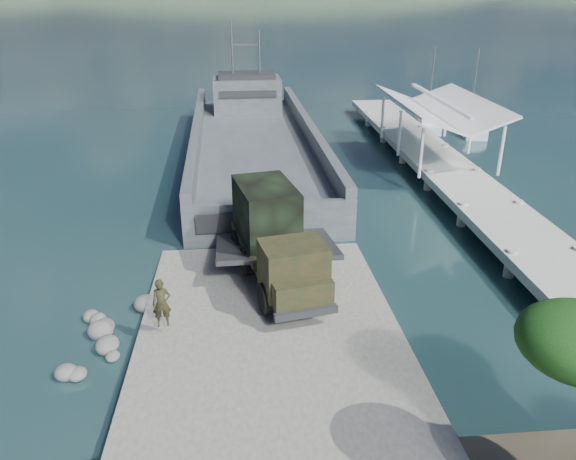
# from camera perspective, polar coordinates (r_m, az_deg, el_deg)

# --- Properties ---
(ground) EXTENTS (1400.00, 1400.00, 0.00)m
(ground) POSITION_cam_1_polar(r_m,az_deg,el_deg) (22.10, -1.82, -10.99)
(ground) COLOR #193C3C
(ground) RESTS_ON ground
(boat_ramp) EXTENTS (10.00, 18.00, 0.50)m
(boat_ramp) POSITION_cam_1_polar(r_m,az_deg,el_deg) (21.14, -1.66, -11.98)
(boat_ramp) COLOR slate
(boat_ramp) RESTS_ON ground
(shoreline_rocks) EXTENTS (3.20, 5.60, 0.90)m
(shoreline_rocks) POSITION_cam_1_polar(r_m,az_deg,el_deg) (23.10, -17.71, -10.56)
(shoreline_rocks) COLOR slate
(shoreline_rocks) RESTS_ON ground
(pier) EXTENTS (6.40, 44.00, 6.10)m
(pier) POSITION_cam_1_polar(r_m,az_deg,el_deg) (40.92, 15.12, 7.47)
(pier) COLOR #BABAAF
(pier) RESTS_ON ground
(landing_craft) EXTENTS (9.73, 35.67, 10.53)m
(landing_craft) POSITION_cam_1_polar(r_m,az_deg,el_deg) (43.09, -3.47, 8.05)
(landing_craft) COLOR #40484C
(landing_craft) RESTS_ON ground
(military_truck) EXTENTS (4.07, 8.57, 3.83)m
(military_truck) POSITION_cam_1_polar(r_m,az_deg,el_deg) (24.56, -1.38, -0.70)
(military_truck) COLOR black
(military_truck) RESTS_ON boat_ramp
(soldier) EXTENTS (0.74, 0.54, 1.89)m
(soldier) POSITION_cam_1_polar(r_m,az_deg,el_deg) (21.47, -12.62, -8.17)
(soldier) COLOR black
(soldier) RESTS_ON boat_ramp
(sailboat_near) EXTENTS (2.66, 6.40, 7.56)m
(sailboat_near) POSITION_cam_1_polar(r_m,az_deg,el_deg) (54.38, 17.93, 9.81)
(sailboat_near) COLOR white
(sailboat_near) RESTS_ON ground
(sailboat_far) EXTENTS (2.93, 6.36, 7.47)m
(sailboat_far) POSITION_cam_1_polar(r_m,az_deg,el_deg) (55.00, 13.99, 10.41)
(sailboat_far) COLOR white
(sailboat_far) RESTS_ON ground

